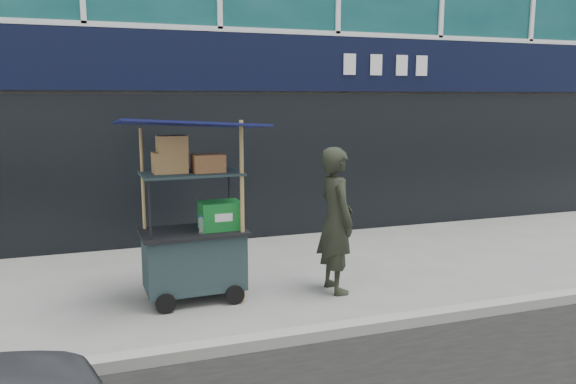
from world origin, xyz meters
name	(u,v)px	position (x,y,z in m)	size (l,w,h in m)	color
ground	(308,332)	(0.00, 0.00, 0.00)	(80.00, 80.00, 0.00)	slate
curb	(315,334)	(0.00, -0.20, 0.06)	(80.00, 0.18, 0.12)	gray
vendor_cart	(195,237)	(-0.91, 1.31, 0.75)	(1.63, 1.18, 2.15)	#1B2A2F
vendor_man	(336,220)	(0.76, 1.05, 0.89)	(0.65, 0.42, 1.77)	black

